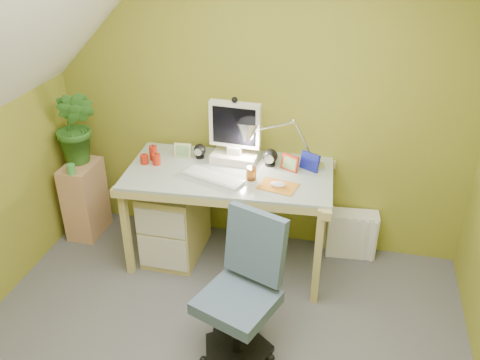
% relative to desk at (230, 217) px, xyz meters
% --- Properties ---
extents(wall_back, '(3.20, 0.01, 2.40)m').
position_rel_desk_xyz_m(wall_back, '(0.13, 0.39, 0.80)').
color(wall_back, olive).
rests_on(wall_back, floor).
extents(desk, '(1.53, 0.84, 0.79)m').
position_rel_desk_xyz_m(desk, '(0.00, 0.00, 0.00)').
color(desk, tan).
rests_on(desk, floor).
extents(monitor, '(0.40, 0.24, 0.53)m').
position_rel_desk_xyz_m(monitor, '(-0.00, 0.18, 0.66)').
color(monitor, silver).
rests_on(monitor, desk).
extents(speaker_left, '(0.10, 0.10, 0.11)m').
position_rel_desk_xyz_m(speaker_left, '(-0.27, 0.16, 0.45)').
color(speaker_left, black).
rests_on(speaker_left, desk).
extents(speaker_right, '(0.11, 0.11, 0.13)m').
position_rel_desk_xyz_m(speaker_right, '(0.27, 0.16, 0.46)').
color(speaker_right, black).
rests_on(speaker_right, desk).
extents(keyboard, '(0.47, 0.28, 0.02)m').
position_rel_desk_xyz_m(keyboard, '(-0.08, -0.14, 0.41)').
color(keyboard, silver).
rests_on(keyboard, desk).
extents(mousepad, '(0.28, 0.23, 0.01)m').
position_rel_desk_xyz_m(mousepad, '(0.38, -0.14, 0.40)').
color(mousepad, orange).
rests_on(mousepad, desk).
extents(mouse, '(0.12, 0.09, 0.04)m').
position_rel_desk_xyz_m(mouse, '(0.38, -0.14, 0.42)').
color(mouse, white).
rests_on(mouse, mousepad).
extents(amber_tumbler, '(0.07, 0.07, 0.09)m').
position_rel_desk_xyz_m(amber_tumbler, '(0.18, -0.08, 0.44)').
color(amber_tumbler, '#995116').
rests_on(amber_tumbler, desk).
extents(candle_cluster, '(0.16, 0.15, 0.11)m').
position_rel_desk_xyz_m(candle_cluster, '(-0.60, 0.01, 0.45)').
color(candle_cluster, '#B7230F').
rests_on(candle_cluster, desk).
extents(photo_frame_red, '(0.13, 0.08, 0.12)m').
position_rel_desk_xyz_m(photo_frame_red, '(0.42, 0.12, 0.46)').
color(photo_frame_red, '#B12B12').
rests_on(photo_frame_red, desk).
extents(photo_frame_blue, '(0.14, 0.09, 0.13)m').
position_rel_desk_xyz_m(photo_frame_blue, '(0.56, 0.16, 0.46)').
color(photo_frame_blue, '#151C93').
rests_on(photo_frame_blue, desk).
extents(photo_frame_green, '(0.13, 0.03, 0.11)m').
position_rel_desk_xyz_m(photo_frame_green, '(-0.40, 0.14, 0.45)').
color(photo_frame_green, '#C0CC8C').
rests_on(photo_frame_green, desk).
extents(desk_lamp, '(0.54, 0.29, 0.55)m').
position_rel_desk_xyz_m(desk_lamp, '(0.45, 0.18, 0.67)').
color(desk_lamp, '#B0B1B5').
rests_on(desk_lamp, desk).
extents(side_ledge, '(0.24, 0.37, 0.64)m').
position_rel_desk_xyz_m(side_ledge, '(-1.27, 0.09, -0.07)').
color(side_ledge, tan).
rests_on(side_ledge, floor).
extents(potted_plant, '(0.37, 0.31, 0.62)m').
position_rel_desk_xyz_m(potted_plant, '(-1.27, 0.14, 0.56)').
color(potted_plant, '#2D6622').
rests_on(potted_plant, side_ledge).
extents(green_cup, '(0.07, 0.07, 0.08)m').
position_rel_desk_xyz_m(green_cup, '(-1.25, -0.06, 0.29)').
color(green_cup, green).
rests_on(green_cup, side_ledge).
extents(task_chair, '(0.61, 0.61, 0.86)m').
position_rel_desk_xyz_m(task_chair, '(0.28, -0.92, 0.04)').
color(task_chair, '#3F5368').
rests_on(task_chair, floor).
extents(radiator, '(0.40, 0.19, 0.38)m').
position_rel_desk_xyz_m(radiator, '(0.92, 0.29, -0.20)').
color(radiator, white).
rests_on(radiator, floor).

